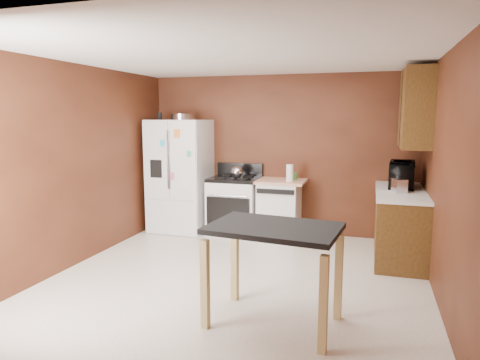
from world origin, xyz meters
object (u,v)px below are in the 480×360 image
at_px(roasting_pan, 183,117).
at_px(paper_towel, 290,173).
at_px(dishwasher, 279,208).
at_px(island, 274,242).
at_px(green_canister, 294,176).
at_px(gas_range, 235,205).
at_px(pen_cup, 160,116).
at_px(microwave, 402,176).
at_px(toaster, 399,185).
at_px(kettle, 237,172).
at_px(refrigerator, 180,176).

relative_size(roasting_pan, paper_towel, 1.52).
height_order(dishwasher, island, island).
bearing_deg(roasting_pan, green_canister, 2.88).
bearing_deg(green_canister, gas_range, -174.55).
distance_m(roasting_pan, dishwasher, 2.11).
xyz_separation_m(pen_cup, green_canister, (2.15, 0.20, -0.91)).
bearing_deg(microwave, roasting_pan, 90.85).
relative_size(pen_cup, dishwasher, 0.13).
xyz_separation_m(toaster, gas_range, (-2.40, 0.60, -0.52)).
distance_m(pen_cup, island, 3.81).
bearing_deg(paper_towel, microwave, -5.96).
relative_size(kettle, paper_towel, 0.75).
distance_m(refrigerator, gas_range, 1.01).
bearing_deg(toaster, microwave, 63.99).
xyz_separation_m(microwave, dishwasher, (-1.74, 0.25, -0.61)).
bearing_deg(roasting_pan, gas_range, 0.12).
distance_m(roasting_pan, gas_range, 1.63).
height_order(kettle, island, kettle).
xyz_separation_m(gas_range, island, (1.26, -2.77, 0.30)).
bearing_deg(microwave, island, 159.57).
height_order(roasting_pan, paper_towel, roasting_pan).
distance_m(kettle, toaster, 2.41).
distance_m(kettle, paper_towel, 0.84).
bearing_deg(roasting_pan, toaster, -10.39).
xyz_separation_m(pen_cup, paper_towel, (2.12, 0.04, -0.84)).
height_order(roasting_pan, gas_range, roasting_pan).
bearing_deg(roasting_pan, dishwasher, 0.95).
bearing_deg(pen_cup, kettle, 2.99).
bearing_deg(pen_cup, microwave, -1.85).
distance_m(gas_range, island, 3.06).
xyz_separation_m(roasting_pan, island, (2.13, -2.77, -1.09)).
xyz_separation_m(paper_towel, dishwasher, (-0.17, 0.09, -0.56)).
relative_size(paper_towel, toaster, 1.08).
distance_m(paper_towel, refrigerator, 1.80).
height_order(pen_cup, kettle, pen_cup).
relative_size(green_canister, microwave, 0.20).
bearing_deg(dishwasher, gas_range, -178.06).
relative_size(green_canister, refrigerator, 0.06).
bearing_deg(microwave, kettle, 90.31).
height_order(green_canister, refrigerator, refrigerator).
bearing_deg(gas_range, pen_cup, -174.98).
bearing_deg(toaster, roasting_pan, 152.06).
height_order(gas_range, dishwasher, gas_range).
bearing_deg(green_canister, microwave, -11.61).
height_order(kettle, green_canister, kettle).
bearing_deg(green_canister, refrigerator, -175.36).
bearing_deg(gas_range, refrigerator, -176.19).
xyz_separation_m(refrigerator, gas_range, (0.91, 0.06, -0.44)).
height_order(microwave, dishwasher, microwave).
bearing_deg(microwave, gas_range, 89.45).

